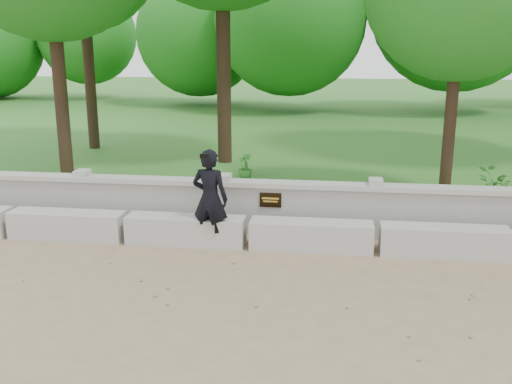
% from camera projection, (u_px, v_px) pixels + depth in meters
% --- Properties ---
extents(ground, '(80.00, 80.00, 0.00)m').
position_uv_depth(ground, '(225.00, 297.00, 7.22)').
color(ground, '#937E5A').
rests_on(ground, ground).
extents(lawn, '(40.00, 22.00, 0.25)m').
position_uv_depth(lawn, '(297.00, 130.00, 20.62)').
color(lawn, '#306624').
rests_on(lawn, ground).
extents(concrete_bench, '(11.90, 0.45, 0.45)m').
position_uv_depth(concrete_bench, '(248.00, 233.00, 8.98)').
color(concrete_bench, '#ADABA3').
rests_on(concrete_bench, ground).
extents(parapet_wall, '(12.50, 0.35, 0.90)m').
position_uv_depth(parapet_wall, '(254.00, 206.00, 9.60)').
color(parapet_wall, '#A3A09A').
rests_on(parapet_wall, ground).
extents(man_main, '(0.63, 0.57, 1.57)m').
position_uv_depth(man_main, '(210.00, 199.00, 8.82)').
color(man_main, black).
rests_on(man_main, ground).
extents(shrub_a, '(0.34, 0.37, 0.58)m').
position_uv_depth(shrub_a, '(34.00, 184.00, 10.81)').
color(shrub_a, '#2D6F25').
rests_on(shrub_a, lawn).
extents(shrub_b, '(0.28, 0.32, 0.51)m').
position_uv_depth(shrub_b, '(259.00, 192.00, 10.37)').
color(shrub_b, '#2D6F25').
rests_on(shrub_b, lawn).
extents(shrub_c, '(0.69, 0.63, 0.67)m').
position_uv_depth(shrub_c, '(495.00, 186.00, 10.43)').
color(shrub_c, '#2D6F25').
rests_on(shrub_c, lawn).
extents(shrub_d, '(0.44, 0.44, 0.59)m').
position_uv_depth(shrub_d, '(245.00, 167.00, 12.32)').
color(shrub_d, '#2D6F25').
rests_on(shrub_d, lawn).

